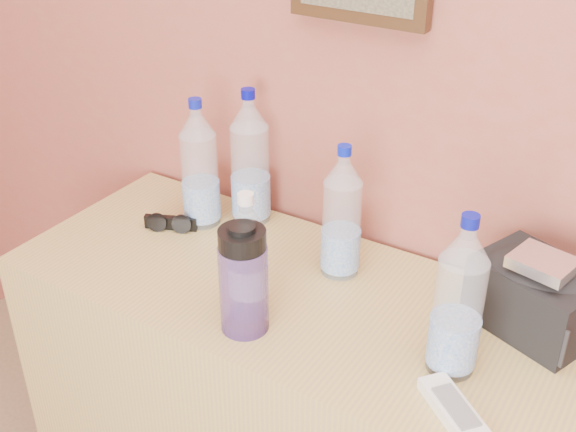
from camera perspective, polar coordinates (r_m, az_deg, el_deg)
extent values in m
cube|color=tan|center=(1.78, 0.22, -15.87)|extent=(1.24, 0.51, 0.77)
cylinder|color=silver|center=(1.70, -7.00, 3.58)|extent=(0.09, 0.09, 0.28)
cylinder|color=#0C16A9|center=(1.64, -7.36, 8.83)|extent=(0.03, 0.03, 0.02)
cylinder|color=white|center=(1.71, -3.01, 4.06)|extent=(0.09, 0.09, 0.29)
cylinder|color=#0608A0|center=(1.64, -3.18, 9.63)|extent=(0.03, 0.03, 0.02)
cylinder|color=white|center=(1.51, 4.26, -0.25)|extent=(0.08, 0.08, 0.26)
cylinder|color=#0718BD|center=(1.44, 4.49, 5.21)|extent=(0.03, 0.03, 0.02)
cylinder|color=white|center=(1.28, 13.29, -6.87)|extent=(0.09, 0.09, 0.28)
cylinder|color=#090F90|center=(1.19, 14.22, -0.37)|extent=(0.03, 0.03, 0.02)
cylinder|color=silver|center=(1.39, -3.20, -3.73)|extent=(0.08, 0.08, 0.23)
cylinder|color=white|center=(1.32, -3.37, 1.39)|extent=(0.03, 0.03, 0.02)
cylinder|color=#553686|center=(1.37, -3.51, -5.73)|extent=(0.09, 0.09, 0.18)
cylinder|color=black|center=(1.31, -3.66, -1.65)|extent=(0.09, 0.09, 0.05)
cube|color=beige|center=(1.27, 13.07, -14.87)|extent=(0.16, 0.15, 0.02)
cube|color=silver|center=(1.38, 19.52, -3.53)|extent=(0.12, 0.11, 0.02)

